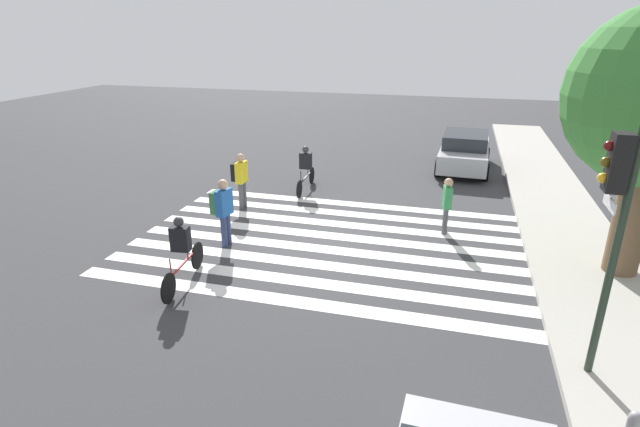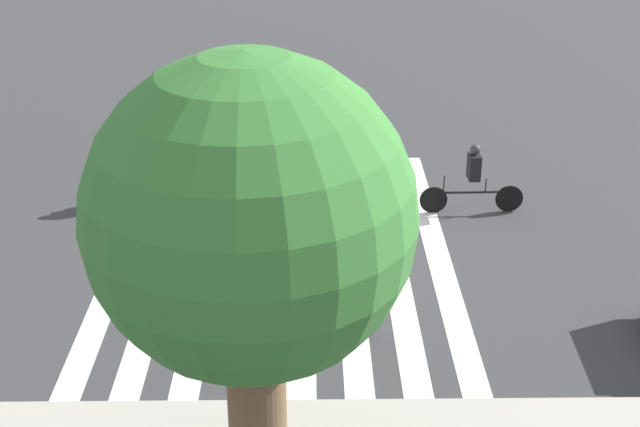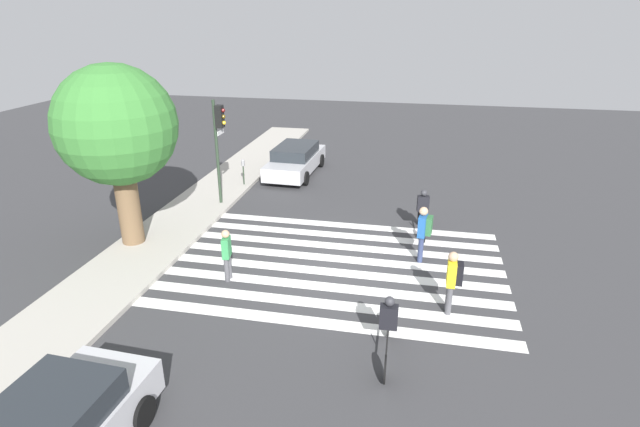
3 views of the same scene
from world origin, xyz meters
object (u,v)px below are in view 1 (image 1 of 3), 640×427
(pedestrian_adult_tall_backpack, at_px, (447,203))
(pedestrian_adult_yellow_jacket, at_px, (223,207))
(pedestrian_adult_blue_shirt, at_px, (240,176))
(car_parked_dark_suv, at_px, (464,151))
(cyclist_far_lane, at_px, (306,166))
(traffic_light, at_px, (615,207))
(cyclist_near_curb, at_px, (181,249))

(pedestrian_adult_tall_backpack, distance_m, pedestrian_adult_yellow_jacket, 5.97)
(pedestrian_adult_blue_shirt, xyz_separation_m, car_parked_dark_suv, (-6.38, 6.70, -0.26))
(cyclist_far_lane, xyz_separation_m, car_parked_dark_suv, (-4.22, 5.24, -0.11))
(traffic_light, relative_size, pedestrian_adult_tall_backpack, 2.68)
(pedestrian_adult_blue_shirt, distance_m, car_parked_dark_suv, 9.25)
(pedestrian_adult_tall_backpack, height_order, car_parked_dark_suv, pedestrian_adult_tall_backpack)
(traffic_light, bearing_deg, car_parked_dark_suv, -171.28)
(traffic_light, xyz_separation_m, car_parked_dark_suv, (-12.41, -1.90, -2.21))
(pedestrian_adult_tall_backpack, relative_size, pedestrian_adult_yellow_jacket, 0.88)
(pedestrian_adult_blue_shirt, relative_size, cyclist_far_lane, 0.77)
(pedestrian_adult_tall_backpack, bearing_deg, traffic_light, 13.02)
(traffic_light, distance_m, cyclist_near_curb, 8.14)
(pedestrian_adult_blue_shirt, distance_m, cyclist_near_curb, 5.03)
(cyclist_near_curb, xyz_separation_m, car_parked_dark_suv, (-11.34, 5.89, -0.12))
(pedestrian_adult_tall_backpack, height_order, pedestrian_adult_yellow_jacket, pedestrian_adult_yellow_jacket)
(traffic_light, xyz_separation_m, pedestrian_adult_tall_backpack, (-5.59, -2.36, -2.07))
(traffic_light, height_order, car_parked_dark_suv, traffic_light)
(pedestrian_adult_yellow_jacket, bearing_deg, cyclist_far_lane, -179.70)
(pedestrian_adult_tall_backpack, xyz_separation_m, car_parked_dark_suv, (-6.82, 0.45, -0.14))
(pedestrian_adult_blue_shirt, height_order, cyclist_far_lane, pedestrian_adult_blue_shirt)
(pedestrian_adult_tall_backpack, bearing_deg, car_parked_dark_suv, 166.37)
(pedestrian_adult_yellow_jacket, distance_m, cyclist_near_curb, 2.16)
(traffic_light, height_order, pedestrian_adult_yellow_jacket, traffic_light)
(traffic_light, height_order, cyclist_far_lane, traffic_light)
(car_parked_dark_suv, bearing_deg, pedestrian_adult_blue_shirt, -43.90)
(cyclist_near_curb, bearing_deg, car_parked_dark_suv, 145.80)
(pedestrian_adult_yellow_jacket, bearing_deg, pedestrian_adult_blue_shirt, -156.56)
(pedestrian_adult_yellow_jacket, height_order, pedestrian_adult_blue_shirt, pedestrian_adult_yellow_jacket)
(pedestrian_adult_tall_backpack, distance_m, car_parked_dark_suv, 6.84)
(car_parked_dark_suv, bearing_deg, pedestrian_adult_tall_backpack, -1.31)
(traffic_light, relative_size, cyclist_near_curb, 1.91)
(pedestrian_adult_yellow_jacket, relative_size, pedestrian_adult_blue_shirt, 1.04)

